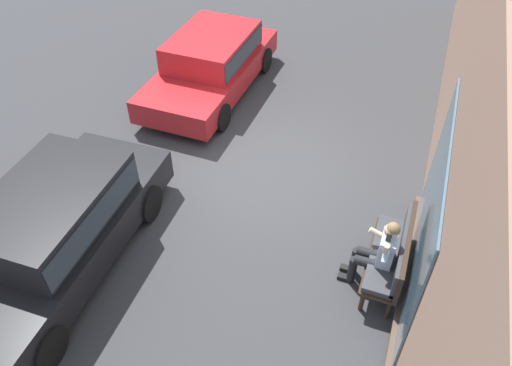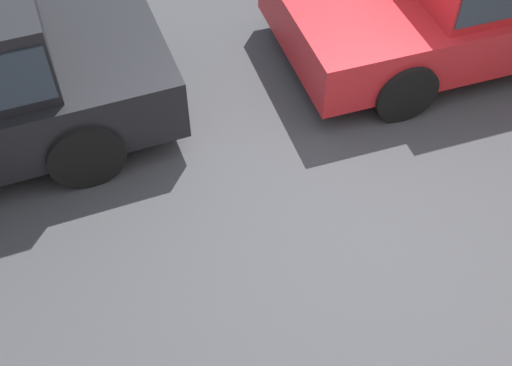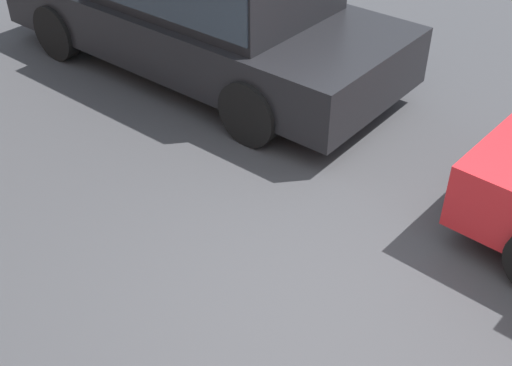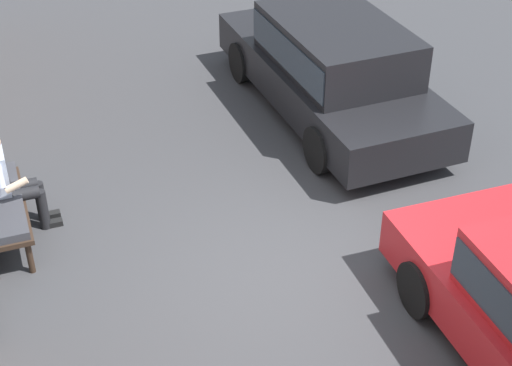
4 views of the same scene
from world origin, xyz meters
name	(u,v)px [view 2 (image 2 of 4)]	position (x,y,z in m)	size (l,w,h in m)	color
ground_plane	(356,231)	(0.00, 0.00, 0.00)	(60.00, 60.00, 0.00)	#38383A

